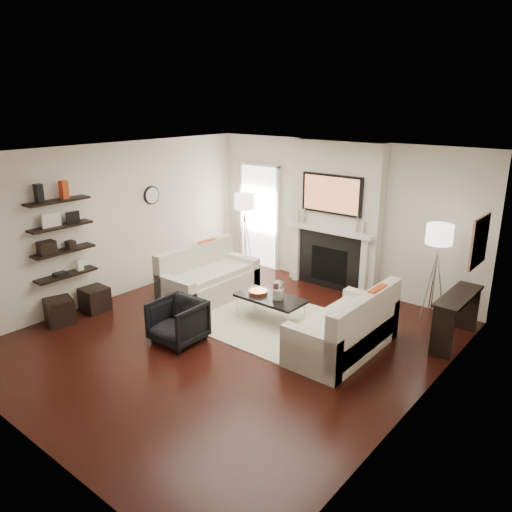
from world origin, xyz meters
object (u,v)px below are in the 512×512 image
Objects in this scene: loveseat_right_base at (342,337)px; ottoman_near at (95,299)px; lamp_right_shade at (440,234)px; lamp_left_shade at (245,201)px; coffee_table at (270,298)px; armchair at (178,319)px; loveseat_left_base at (210,287)px.

ottoman_near is (-3.91, -1.39, -0.01)m from loveseat_right_base.
ottoman_near is (-4.52, -3.09, -1.25)m from lamp_right_shade.
lamp_left_shade is 3.43m from ottoman_near.
armchair reaches higher than coffee_table.
coffee_table is at bearing 63.61° from armchair.
loveseat_left_base is 2.02m from lamp_left_shade.
armchair is (0.81, -1.48, 0.14)m from loveseat_left_base.
lamp_left_shade is (-1.92, 1.63, 1.05)m from coffee_table.
loveseat_left_base is 1.46m from coffee_table.
coffee_table is 1.52m from armchair.
lamp_left_shade reaches higher than loveseat_right_base.
lamp_right_shade is at bearing 38.75° from coffee_table.
loveseat_left_base is 4.50× the size of ottoman_near.
lamp_left_shade is at bearing 111.41° from armchair.
loveseat_left_base and loveseat_right_base have the same top height.
loveseat_right_base reaches higher than ottoman_near.
ottoman_near is at bearing -178.07° from armchair.
loveseat_left_base is 2.81m from loveseat_right_base.
armchair reaches higher than loveseat_left_base.
coffee_table is at bearing 175.02° from loveseat_right_base.
lamp_right_shade is (3.42, 1.48, 1.24)m from loveseat_left_base.
loveseat_left_base is at bearing 116.80° from armchair.
coffee_table is 2.75× the size of lamp_right_shade.
coffee_table is (-1.37, 0.12, 0.19)m from loveseat_right_base.
lamp_right_shade is (1.98, 1.59, 1.05)m from coffee_table.
lamp_right_shade is (0.61, 1.71, 1.24)m from loveseat_right_base.
loveseat_left_base is 1.69m from armchair.
loveseat_right_base is 1.38m from coffee_table.
armchair is at bearing 3.79° from ottoman_near.
armchair is (-0.63, -1.38, -0.05)m from coffee_table.
armchair is at bearing -61.33° from loveseat_left_base.
loveseat_left_base is at bearing 175.92° from coffee_table.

